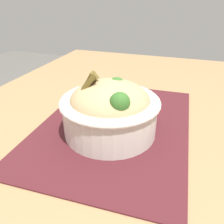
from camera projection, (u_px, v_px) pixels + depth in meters
The scene contains 4 objects.
table at pixel (118, 138), 0.59m from camera, with size 1.27×0.87×0.72m.
placemat at pixel (116, 124), 0.54m from camera, with size 0.47×0.33×0.00m, color #47191E.
bowl at pixel (112, 109), 0.48m from camera, with size 0.23×0.23×0.14m.
fork at pixel (115, 106), 0.62m from camera, with size 0.02×0.13×0.00m.
Camera 1 is at (-0.47, -0.14, 1.00)m, focal length 36.83 mm.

